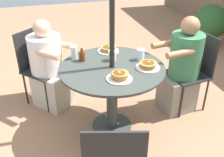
{
  "coord_description": "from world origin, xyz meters",
  "views": [
    {
      "loc": [
        2.26,
        -0.66,
        1.94
      ],
      "look_at": [
        0.0,
        0.0,
        0.62
      ],
      "focal_mm": 42.0,
      "sensor_mm": 36.0,
      "label": 1
    }
  ],
  "objects_px": {
    "pancake_plate_a": "(119,77)",
    "drinking_glass_b": "(74,53)",
    "pancake_plate_c": "(148,66)",
    "coffee_cup": "(112,56)",
    "drinking_glass_a": "(141,55)",
    "potted_shrub": "(211,23)",
    "patio_table": "(112,81)",
    "pancake_plate_b": "(108,49)",
    "diner_east": "(182,70)",
    "patio_chair_south": "(38,63)",
    "diner_south": "(49,69)",
    "syrup_bottle": "(82,56)",
    "patio_chair_east": "(194,67)"
  },
  "relations": [
    {
      "from": "patio_chair_south",
      "to": "syrup_bottle",
      "type": "height_order",
      "value": "patio_chair_south"
    },
    {
      "from": "pancake_plate_a",
      "to": "coffee_cup",
      "type": "xyz_separation_m",
      "value": [
        -0.42,
        0.05,
        0.02
      ]
    },
    {
      "from": "patio_table",
      "to": "diner_east",
      "type": "xyz_separation_m",
      "value": [
        -0.12,
        0.89,
        -0.07
      ]
    },
    {
      "from": "diner_south",
      "to": "drinking_glass_a",
      "type": "xyz_separation_m",
      "value": [
        0.58,
        0.94,
        0.32
      ]
    },
    {
      "from": "diner_south",
      "to": "coffee_cup",
      "type": "xyz_separation_m",
      "value": [
        0.5,
        0.65,
        0.32
      ]
    },
    {
      "from": "pancake_plate_b",
      "to": "pancake_plate_c",
      "type": "bearing_deg",
      "value": 27.72
    },
    {
      "from": "patio_chair_east",
      "to": "drinking_glass_a",
      "type": "distance_m",
      "value": 0.78
    },
    {
      "from": "patio_table",
      "to": "pancake_plate_c",
      "type": "xyz_separation_m",
      "value": [
        0.13,
        0.33,
        0.19
      ]
    },
    {
      "from": "drinking_glass_b",
      "to": "potted_shrub",
      "type": "height_order",
      "value": "drinking_glass_b"
    },
    {
      "from": "pancake_plate_a",
      "to": "pancake_plate_c",
      "type": "height_order",
      "value": "pancake_plate_a"
    },
    {
      "from": "drinking_glass_a",
      "to": "drinking_glass_b",
      "type": "distance_m",
      "value": 0.71
    },
    {
      "from": "pancake_plate_b",
      "to": "coffee_cup",
      "type": "bearing_deg",
      "value": -4.7
    },
    {
      "from": "pancake_plate_a",
      "to": "coffee_cup",
      "type": "bearing_deg",
      "value": 172.67
    },
    {
      "from": "diner_east",
      "to": "syrup_bottle",
      "type": "bearing_deg",
      "value": 76.94
    },
    {
      "from": "pancake_plate_c",
      "to": "coffee_cup",
      "type": "bearing_deg",
      "value": -134.13
    },
    {
      "from": "patio_table",
      "to": "coffee_cup",
      "type": "distance_m",
      "value": 0.27
    },
    {
      "from": "syrup_bottle",
      "to": "coffee_cup",
      "type": "distance_m",
      "value": 0.32
    },
    {
      "from": "diner_east",
      "to": "diner_south",
      "type": "height_order",
      "value": "diner_east"
    },
    {
      "from": "diner_east",
      "to": "patio_chair_south",
      "type": "relative_size",
      "value": 1.25
    },
    {
      "from": "pancake_plate_a",
      "to": "drinking_glass_b",
      "type": "height_order",
      "value": "drinking_glass_b"
    },
    {
      "from": "diner_east",
      "to": "drinking_glass_a",
      "type": "relative_size",
      "value": 9.81
    },
    {
      "from": "syrup_bottle",
      "to": "potted_shrub",
      "type": "xyz_separation_m",
      "value": [
        -1.62,
        2.74,
        -0.38
      ]
    },
    {
      "from": "patio_chair_south",
      "to": "diner_south",
      "type": "distance_m",
      "value": 0.19
    },
    {
      "from": "diner_south",
      "to": "drinking_glass_a",
      "type": "distance_m",
      "value": 1.15
    },
    {
      "from": "pancake_plate_a",
      "to": "pancake_plate_b",
      "type": "relative_size",
      "value": 1.0
    },
    {
      "from": "syrup_bottle",
      "to": "pancake_plate_c",
      "type": "bearing_deg",
      "value": 59.33
    },
    {
      "from": "patio_chair_east",
      "to": "coffee_cup",
      "type": "height_order",
      "value": "patio_chair_east"
    },
    {
      "from": "patio_chair_east",
      "to": "diner_south",
      "type": "height_order",
      "value": "diner_south"
    },
    {
      "from": "pancake_plate_c",
      "to": "coffee_cup",
      "type": "xyz_separation_m",
      "value": [
        -0.28,
        -0.29,
        0.02
      ]
    },
    {
      "from": "syrup_bottle",
      "to": "drinking_glass_a",
      "type": "xyz_separation_m",
      "value": [
        0.15,
        0.6,
        0.0
      ]
    },
    {
      "from": "pancake_plate_b",
      "to": "drinking_glass_a",
      "type": "distance_m",
      "value": 0.41
    },
    {
      "from": "coffee_cup",
      "to": "potted_shrub",
      "type": "height_order",
      "value": "coffee_cup"
    },
    {
      "from": "diner_east",
      "to": "drinking_glass_a",
      "type": "distance_m",
      "value": 0.62
    },
    {
      "from": "patio_table",
      "to": "coffee_cup",
      "type": "relative_size",
      "value": 10.34
    },
    {
      "from": "drinking_glass_a",
      "to": "coffee_cup",
      "type": "bearing_deg",
      "value": -104.17
    },
    {
      "from": "patio_chair_east",
      "to": "pancake_plate_c",
      "type": "distance_m",
      "value": 0.82
    },
    {
      "from": "patio_table",
      "to": "potted_shrub",
      "type": "height_order",
      "value": "potted_shrub"
    },
    {
      "from": "patio_chair_east",
      "to": "diner_south",
      "type": "xyz_separation_m",
      "value": [
        -0.51,
        -1.66,
        -0.04
      ]
    },
    {
      "from": "drinking_glass_a",
      "to": "potted_shrub",
      "type": "relative_size",
      "value": 0.15
    },
    {
      "from": "potted_shrub",
      "to": "pancake_plate_c",
      "type": "bearing_deg",
      "value": -47.38
    },
    {
      "from": "patio_chair_south",
      "to": "pancake_plate_a",
      "type": "bearing_deg",
      "value": 81.81
    },
    {
      "from": "pancake_plate_b",
      "to": "potted_shrub",
      "type": "bearing_deg",
      "value": 121.25
    },
    {
      "from": "pancake_plate_b",
      "to": "drinking_glass_b",
      "type": "xyz_separation_m",
      "value": [
        0.08,
        -0.4,
        0.04
      ]
    },
    {
      "from": "patio_chair_south",
      "to": "syrup_bottle",
      "type": "relative_size",
      "value": 6.62
    },
    {
      "from": "coffee_cup",
      "to": "patio_chair_south",
      "type": "bearing_deg",
      "value": -129.55
    },
    {
      "from": "patio_table",
      "to": "pancake_plate_c",
      "type": "bearing_deg",
      "value": 69.5
    },
    {
      "from": "drinking_glass_b",
      "to": "potted_shrub",
      "type": "relative_size",
      "value": 0.18
    },
    {
      "from": "syrup_bottle",
      "to": "potted_shrub",
      "type": "height_order",
      "value": "syrup_bottle"
    },
    {
      "from": "pancake_plate_c",
      "to": "drinking_glass_a",
      "type": "xyz_separation_m",
      "value": [
        -0.2,
        0.0,
        0.03
      ]
    },
    {
      "from": "pancake_plate_a",
      "to": "pancake_plate_b",
      "type": "height_order",
      "value": "pancake_plate_a"
    }
  ]
}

